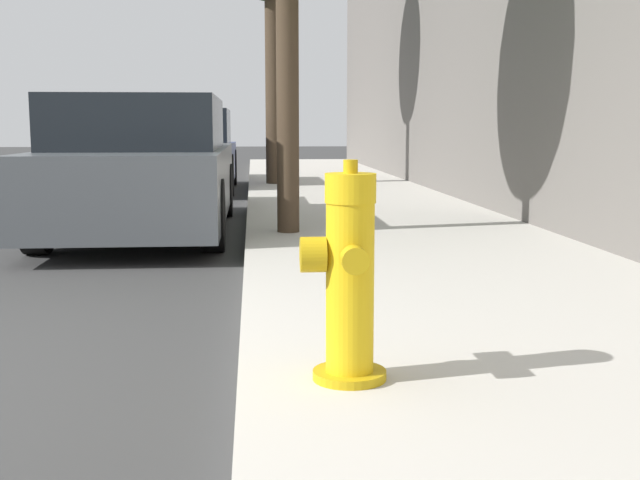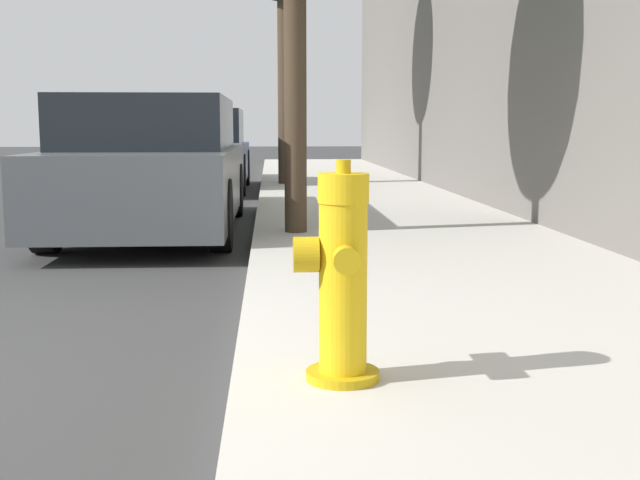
# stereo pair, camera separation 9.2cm
# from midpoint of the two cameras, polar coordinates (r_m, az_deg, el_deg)

# --- Properties ---
(sidewalk_slab) EXTENTS (2.80, 40.00, 0.14)m
(sidewalk_slab) POSITION_cam_midpoint_polar(r_m,az_deg,el_deg) (3.64, 16.28, -8.77)
(sidewalk_slab) COLOR beige
(sidewalk_slab) RESTS_ON ground_plane
(fire_hydrant) EXTENTS (0.33, 0.34, 0.84)m
(fire_hydrant) POSITION_cam_midpoint_polar(r_m,az_deg,el_deg) (3.03, 1.14, -2.80)
(fire_hydrant) COLOR #C39C11
(fire_hydrant) RESTS_ON sidewalk_slab
(parked_car_near) EXTENTS (1.72, 4.51, 1.39)m
(parked_car_near) POSITION_cam_midpoint_polar(r_m,az_deg,el_deg) (8.53, -12.66, 5.03)
(parked_car_near) COLOR #4C5156
(parked_car_near) RESTS_ON ground_plane
(parked_car_mid) EXTENTS (1.86, 3.90, 1.38)m
(parked_car_mid) POSITION_cam_midpoint_polar(r_m,az_deg,el_deg) (13.96, -10.11, 6.20)
(parked_car_mid) COLOR navy
(parked_car_mid) RESTS_ON ground_plane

